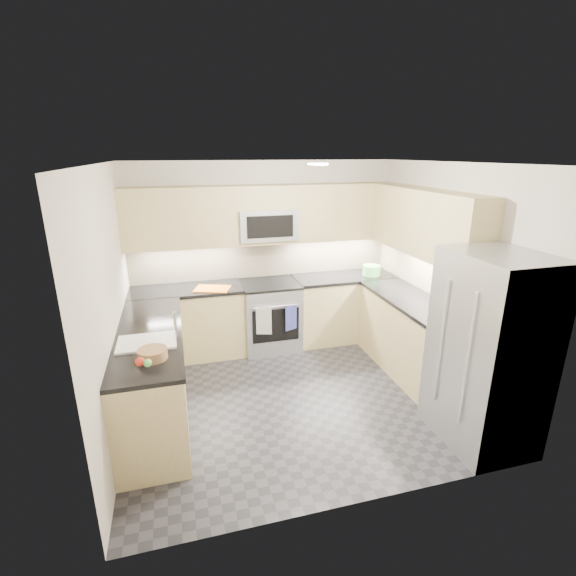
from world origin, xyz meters
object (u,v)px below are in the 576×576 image
object	(u,v)px
utensil_bowl	(372,270)
cutting_board	(212,289)
refrigerator	(488,351)
microwave	(267,224)
gas_range	(270,316)
fruit_basket	(153,354)

from	to	relation	value
utensil_bowl	cutting_board	xyz separation A→B (m)	(-2.24, -0.05, -0.06)
refrigerator	cutting_board	bearing A→B (deg)	133.68
microwave	refrigerator	distance (m)	3.04
gas_range	microwave	size ratio (longest dim) A/B	1.20
refrigerator	cutting_board	xyz separation A→B (m)	(-2.22, 2.33, 0.05)
refrigerator	gas_range	bearing A→B (deg)	120.88
gas_range	cutting_board	xyz separation A→B (m)	(-0.77, -0.10, 0.49)
gas_range	refrigerator	bearing A→B (deg)	-59.12
gas_range	utensil_bowl	distance (m)	1.57
microwave	gas_range	bearing A→B (deg)	-90.00
refrigerator	fruit_basket	xyz separation A→B (m)	(-2.89, 0.57, 0.08)
utensil_bowl	cutting_board	world-z (taller)	utensil_bowl
refrigerator	cutting_board	distance (m)	3.22
gas_range	cutting_board	size ratio (longest dim) A/B	2.12
gas_range	cutting_board	bearing A→B (deg)	-172.62
utensil_bowl	gas_range	bearing A→B (deg)	178.10
gas_range	fruit_basket	bearing A→B (deg)	-127.75
gas_range	fruit_basket	distance (m)	2.41
microwave	utensil_bowl	size ratio (longest dim) A/B	3.06
gas_range	fruit_basket	xyz separation A→B (m)	(-1.44, -1.86, 0.53)
cutting_board	gas_range	bearing A→B (deg)	7.38
gas_range	refrigerator	distance (m)	2.86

